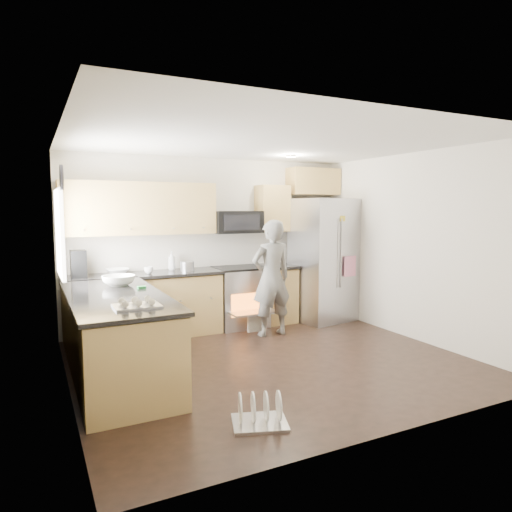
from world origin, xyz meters
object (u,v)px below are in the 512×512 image
refrigerator (325,260)px  dish_rack (260,416)px  person (271,278)px  stove_range (240,283)px

refrigerator → dish_rack: refrigerator is taller
person → refrigerator: bearing=-161.2°
person → dish_rack: bearing=59.2°
stove_range → refrigerator: 1.48m
person → stove_range: bearing=-74.2°
refrigerator → person: size_ratio=1.19×
stove_range → refrigerator: bearing=-9.7°
refrigerator → dish_rack: size_ratio=3.59×
stove_range → dish_rack: stove_range is taller
refrigerator → dish_rack: (-2.63, -2.82, -0.92)m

